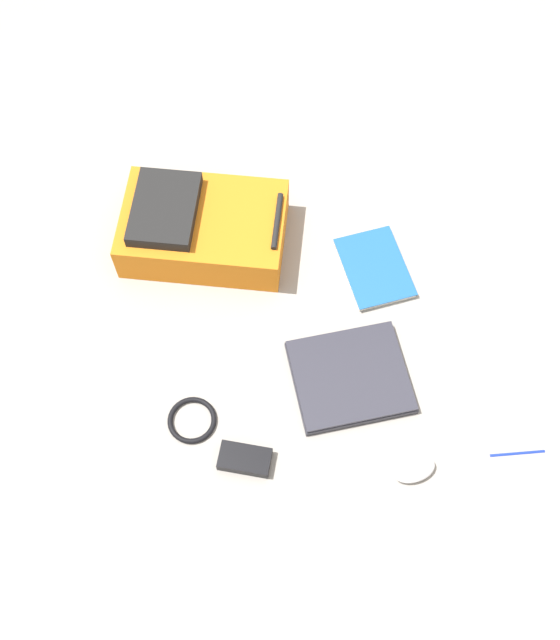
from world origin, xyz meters
The scene contains 8 objects.
ground_plane centered at (0.00, 0.00, 0.00)m, with size 4.05×4.05×0.00m, color gray.
backpack centered at (-0.34, -0.19, 0.07)m, with size 0.41×0.52×0.16m.
laptop centered at (0.15, 0.15, 0.02)m, with size 0.28×0.32×0.03m.
book_blue centered at (-0.17, 0.29, 0.01)m, with size 0.26×0.20×0.02m.
computer_mouse centered at (0.43, 0.26, 0.02)m, with size 0.07×0.11×0.03m, color silver.
cable_coil centered at (0.21, -0.28, 0.01)m, with size 0.13×0.13×0.01m, color black.
power_brick centered at (0.34, -0.16, 0.02)m, with size 0.07×0.13×0.03m, color black.
pen_black centered at (0.42, 0.54, 0.00)m, with size 0.01×0.01×0.14m, color #1933B2.
Camera 1 is at (0.91, -0.15, 1.92)m, focal length 43.38 mm.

